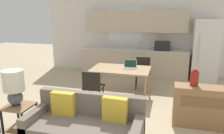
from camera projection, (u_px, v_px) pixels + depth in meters
wall_back at (136, 34)px, 7.50m from camera, size 6.40×0.07×2.70m
kitchen_counter at (134, 50)px, 7.34m from camera, size 3.56×0.65×2.15m
refrigerator at (205, 51)px, 6.67m from camera, size 0.75×0.75×1.89m
dining_table at (121, 71)px, 5.44m from camera, size 1.44×0.92×0.73m
couch at (86, 125)px, 3.51m from camera, size 1.83×0.80×0.80m
side_table at (20, 115)px, 3.78m from camera, size 0.45×0.45×0.54m
table_lamp at (14, 85)px, 3.64m from camera, size 0.35×0.35×0.62m
credenza at (207, 107)px, 4.04m from camera, size 1.23×0.39×0.77m
vase at (194, 78)px, 4.01m from camera, size 0.15×0.15×0.31m
dining_chair_far_right at (143, 71)px, 6.13m from camera, size 0.46×0.46×0.85m
dining_chair_near_left at (93, 86)px, 4.85m from camera, size 0.44×0.44×0.85m
laptop at (130, 66)px, 5.48m from camera, size 0.34×0.28×0.20m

